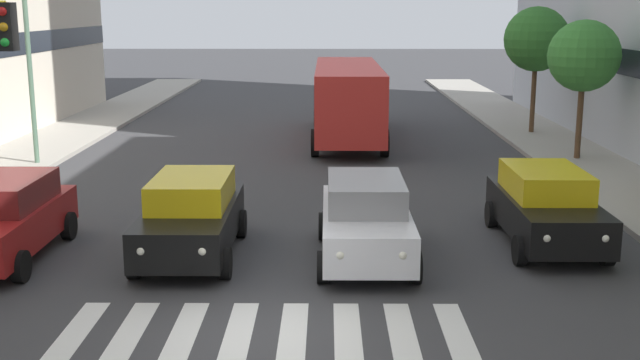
# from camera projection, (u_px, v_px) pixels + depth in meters

# --- Properties ---
(ground_plane) EXTENTS (180.00, 180.00, 0.00)m
(ground_plane) POSITION_uv_depth(u_px,v_px,m) (266.00, 335.00, 12.82)
(ground_plane) COLOR #38383A
(crosswalk_markings) EXTENTS (6.75, 2.80, 0.01)m
(crosswalk_markings) POSITION_uv_depth(u_px,v_px,m) (266.00, 335.00, 12.82)
(crosswalk_markings) COLOR silver
(crosswalk_markings) RESTS_ON ground_plane
(car_0) EXTENTS (2.02, 4.44, 1.72)m
(car_0) POSITION_uv_depth(u_px,v_px,m) (546.00, 206.00, 17.58)
(car_0) COLOR black
(car_0) RESTS_ON ground_plane
(car_1) EXTENTS (2.02, 4.44, 1.72)m
(car_1) POSITION_uv_depth(u_px,v_px,m) (366.00, 219.00, 16.53)
(car_1) COLOR silver
(car_1) RESTS_ON ground_plane
(car_2) EXTENTS (2.02, 4.44, 1.72)m
(car_2) POSITION_uv_depth(u_px,v_px,m) (191.00, 216.00, 16.76)
(car_2) COLOR black
(car_2) RESTS_ON ground_plane
(car_3) EXTENTS (2.02, 4.44, 1.72)m
(car_3) POSITION_uv_depth(u_px,v_px,m) (3.00, 218.00, 16.58)
(car_3) COLOR maroon
(car_3) RESTS_ON ground_plane
(bus_behind_traffic) EXTENTS (2.78, 10.50, 3.00)m
(bus_behind_traffic) POSITION_uv_depth(u_px,v_px,m) (347.00, 94.00, 31.32)
(bus_behind_traffic) COLOR red
(bus_behind_traffic) RESTS_ON ground_plane
(street_lamp_right) EXTENTS (3.33, 0.28, 6.59)m
(street_lamp_right) POSITION_uv_depth(u_px,v_px,m) (46.00, 38.00, 25.42)
(street_lamp_right) COLOR #4C6B56
(street_lamp_right) RESTS_ON sidewalk_right
(street_tree_2) EXTENTS (2.42, 2.42, 4.71)m
(street_tree_2) POSITION_uv_depth(u_px,v_px,m) (584.00, 56.00, 26.34)
(street_tree_2) COLOR #513823
(street_tree_2) RESTS_ON sidewalk_left
(street_tree_3) EXTENTS (2.64, 2.64, 5.15)m
(street_tree_3) POSITION_uv_depth(u_px,v_px,m) (537.00, 39.00, 31.98)
(street_tree_3) COLOR #513823
(street_tree_3) RESTS_ON sidewalk_left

